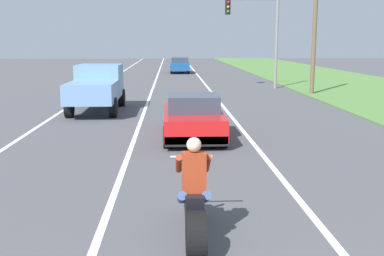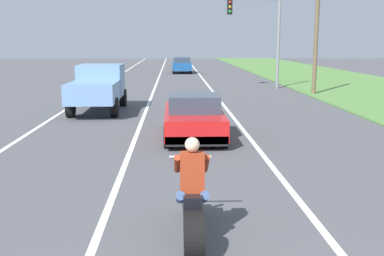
{
  "view_description": "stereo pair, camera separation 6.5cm",
  "coord_description": "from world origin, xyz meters",
  "px_view_note": "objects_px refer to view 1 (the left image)",
  "views": [
    {
      "loc": [
        -0.66,
        -3.28,
        3.01
      ],
      "look_at": [
        -0.16,
        7.54,
        1.0
      ],
      "focal_mm": 43.95,
      "sensor_mm": 36.0,
      "label": 1
    },
    {
      "loc": [
        -0.59,
        -3.29,
        3.01
      ],
      "look_at": [
        -0.16,
        7.54,
        1.0
      ],
      "focal_mm": 43.95,
      "sensor_mm": 36.0,
      "label": 2
    }
  ],
  "objects_px": {
    "traffic_light_mast_near": "(260,26)",
    "distant_car_far_ahead": "(180,65)",
    "motorcycle_with_rider": "(194,204)",
    "pickup_truck_left_lane_light_blue": "(97,86)",
    "sports_car_red": "(193,117)"
  },
  "relations": [
    {
      "from": "traffic_light_mast_near",
      "to": "distant_car_far_ahead",
      "type": "bearing_deg",
      "value": 107.73
    },
    {
      "from": "motorcycle_with_rider",
      "to": "pickup_truck_left_lane_light_blue",
      "type": "height_order",
      "value": "pickup_truck_left_lane_light_blue"
    },
    {
      "from": "pickup_truck_left_lane_light_blue",
      "to": "traffic_light_mast_near",
      "type": "bearing_deg",
      "value": 47.75
    },
    {
      "from": "pickup_truck_left_lane_light_blue",
      "to": "distant_car_far_ahead",
      "type": "bearing_deg",
      "value": 80.71
    },
    {
      "from": "traffic_light_mast_near",
      "to": "distant_car_far_ahead",
      "type": "relative_size",
      "value": 1.5
    },
    {
      "from": "motorcycle_with_rider",
      "to": "distant_car_far_ahead",
      "type": "bearing_deg",
      "value": 89.17
    },
    {
      "from": "motorcycle_with_rider",
      "to": "sports_car_red",
      "type": "bearing_deg",
      "value": 87.36
    },
    {
      "from": "sports_car_red",
      "to": "pickup_truck_left_lane_light_blue",
      "type": "distance_m",
      "value": 6.88
    },
    {
      "from": "distant_car_far_ahead",
      "to": "pickup_truck_left_lane_light_blue",
      "type": "bearing_deg",
      "value": -99.29
    },
    {
      "from": "motorcycle_with_rider",
      "to": "pickup_truck_left_lane_light_blue",
      "type": "xyz_separation_m",
      "value": [
        -3.51,
        13.59,
        0.51
      ]
    },
    {
      "from": "sports_car_red",
      "to": "pickup_truck_left_lane_light_blue",
      "type": "xyz_separation_m",
      "value": [
        -3.87,
        5.66,
        0.48
      ]
    },
    {
      "from": "motorcycle_with_rider",
      "to": "traffic_light_mast_near",
      "type": "height_order",
      "value": "traffic_light_mast_near"
    },
    {
      "from": "traffic_light_mast_near",
      "to": "motorcycle_with_rider",
      "type": "bearing_deg",
      "value": -102.96
    },
    {
      "from": "sports_car_red",
      "to": "pickup_truck_left_lane_light_blue",
      "type": "relative_size",
      "value": 0.9
    },
    {
      "from": "motorcycle_with_rider",
      "to": "sports_car_red",
      "type": "relative_size",
      "value": 0.51
    }
  ]
}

